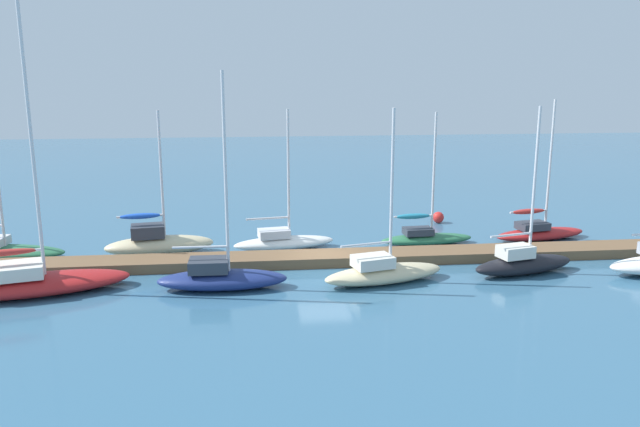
# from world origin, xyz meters

# --- Properties ---
(ground_plane) EXTENTS (120.00, 120.00, 0.00)m
(ground_plane) POSITION_xyz_m (0.00, 0.00, 0.00)
(ground_plane) COLOR #386684
(dock_pier) EXTENTS (33.97, 1.82, 0.48)m
(dock_pier) POSITION_xyz_m (0.00, 0.00, 0.24)
(dock_pier) COLOR brown
(dock_pier) RESTS_ON ground_plane
(sailboat_1) EXTENTS (7.84, 4.11, 11.94)m
(sailboat_1) POSITION_xyz_m (-12.48, -3.04, 0.60)
(sailboat_1) COLOR #B21E1E
(sailboat_1) RESTS_ON ground_plane
(sailboat_2) EXTENTS (5.56, 2.53, 7.21)m
(sailboat_2) POSITION_xyz_m (-8.16, 2.36, 0.63)
(sailboat_2) COLOR beige
(sailboat_2) RESTS_ON ground_plane
(sailboat_3) EXTENTS (5.49, 1.84, 9.08)m
(sailboat_3) POSITION_xyz_m (-4.79, -3.19, 0.56)
(sailboat_3) COLOR navy
(sailboat_3) RESTS_ON ground_plane
(sailboat_4) EXTENTS (5.43, 2.23, 7.21)m
(sailboat_4) POSITION_xyz_m (-1.86, 2.65, 0.47)
(sailboat_4) COLOR white
(sailboat_4) RESTS_ON ground_plane
(sailboat_5) EXTENTS (5.78, 3.00, 7.56)m
(sailboat_5) POSITION_xyz_m (2.21, -3.11, 0.51)
(sailboat_5) COLOR beige
(sailboat_5) RESTS_ON ground_plane
(sailboat_6) EXTENTS (5.10, 1.77, 7.00)m
(sailboat_6) POSITION_xyz_m (5.73, 2.77, 0.47)
(sailboat_6) COLOR #2D7047
(sailboat_6) RESTS_ON ground_plane
(sailboat_7) EXTENTS (5.24, 2.54, 7.57)m
(sailboat_7) POSITION_xyz_m (8.80, -2.60, 0.57)
(sailboat_7) COLOR black
(sailboat_7) RESTS_ON ground_plane
(sailboat_8) EXTENTS (5.59, 2.51, 7.59)m
(sailboat_8) POSITION_xyz_m (12.19, 3.05, 0.49)
(sailboat_8) COLOR #B21E1E
(sailboat_8) RESTS_ON ground_plane
(mooring_buoy_red) EXTENTS (0.68, 0.68, 0.68)m
(mooring_buoy_red) POSITION_xyz_m (7.83, 7.45, 0.34)
(mooring_buoy_red) COLOR red
(mooring_buoy_red) RESTS_ON ground_plane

